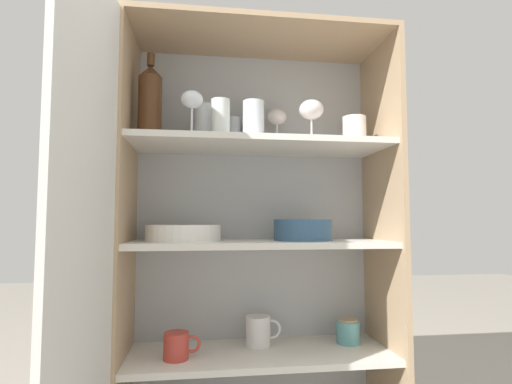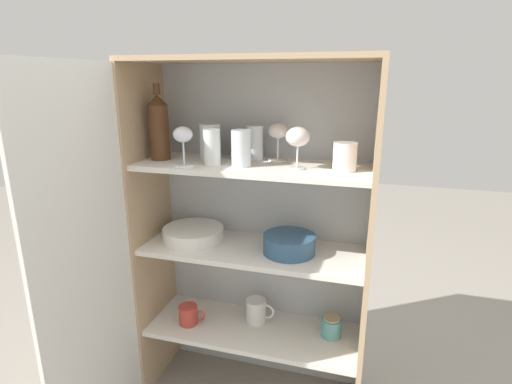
{
  "view_description": "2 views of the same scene",
  "coord_description": "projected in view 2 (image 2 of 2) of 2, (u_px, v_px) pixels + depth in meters",
  "views": [
    {
      "loc": [
        -0.19,
        -1.19,
        0.74
      ],
      "look_at": [
        -0.01,
        0.15,
        0.84
      ],
      "focal_mm": 28.0,
      "sensor_mm": 36.0,
      "label": 1
    },
    {
      "loc": [
        0.42,
        -1.23,
        1.31
      ],
      "look_at": [
        0.02,
        0.15,
        0.9
      ],
      "focal_mm": 28.0,
      "sensor_mm": 36.0,
      "label": 2
    }
  ],
  "objects": [
    {
      "name": "shelf_board_lower",
      "position": [
        253.0,
        330.0,
        1.67
      ],
      "size": [
        0.86,
        0.31,
        0.02
      ],
      "primitive_type": "cube",
      "color": "silver"
    },
    {
      "name": "cupboard_back_panel",
      "position": [
        263.0,
        230.0,
        1.71
      ],
      "size": [
        0.89,
        0.02,
        1.37
      ],
      "primitive_type": "cube",
      "color": "#B2B7BC",
      "rests_on": "ground_plane"
    },
    {
      "name": "wine_bottle",
      "position": [
        159.0,
        127.0,
        1.53
      ],
      "size": [
        0.08,
        0.08,
        0.29
      ],
      "color": "#4C2D19",
      "rests_on": "shelf_board_upper"
    },
    {
      "name": "cupboard_side_left",
      "position": [
        153.0,
        233.0,
        1.68
      ],
      "size": [
        0.02,
        0.34,
        1.37
      ],
      "primitive_type": "cube",
      "color": "tan",
      "rests_on": "ground_plane"
    },
    {
      "name": "mixing_bowl_large",
      "position": [
        289.0,
        243.0,
        1.51
      ],
      "size": [
        0.2,
        0.2,
        0.07
      ],
      "color": "#33567A",
      "rests_on": "shelf_board_middle"
    },
    {
      "name": "tumbler_glass_4",
      "position": [
        238.0,
        145.0,
        1.57
      ],
      "size": [
        0.06,
        0.06,
        0.11
      ],
      "color": "white",
      "rests_on": "shelf_board_upper"
    },
    {
      "name": "plate_stack_white",
      "position": [
        193.0,
        234.0,
        1.64
      ],
      "size": [
        0.25,
        0.25,
        0.05
      ],
      "color": "white",
      "rests_on": "shelf_board_middle"
    },
    {
      "name": "storage_jar",
      "position": [
        331.0,
        326.0,
        1.61
      ],
      "size": [
        0.08,
        0.08,
        0.08
      ],
      "color": "#5BA3A8",
      "rests_on": "shelf_board_lower"
    },
    {
      "name": "shelf_board_upper",
      "position": [
        252.0,
        167.0,
        1.48
      ],
      "size": [
        0.86,
        0.31,
        0.02
      ],
      "primitive_type": "cube",
      "color": "silver"
    },
    {
      "name": "cupboard_door",
      "position": [
        86.0,
        275.0,
        1.32
      ],
      "size": [
        0.03,
        0.45,
        1.37
      ],
      "color": "silver",
      "rests_on": "ground_plane"
    },
    {
      "name": "wine_glass_0",
      "position": [
        183.0,
        138.0,
        1.42
      ],
      "size": [
        0.07,
        0.07,
        0.14
      ],
      "color": "white",
      "rests_on": "shelf_board_upper"
    },
    {
      "name": "coffee_mug_primary",
      "position": [
        255.0,
        311.0,
        1.7
      ],
      "size": [
        0.13,
        0.08,
        0.1
      ],
      "color": "white",
      "rests_on": "shelf_board_lower"
    },
    {
      "name": "tumbler_glass_0",
      "position": [
        212.0,
        147.0,
        1.45
      ],
      "size": [
        0.06,
        0.06,
        0.13
      ],
      "color": "white",
      "rests_on": "shelf_board_upper"
    },
    {
      "name": "tumbler_glass_1",
      "position": [
        210.0,
        142.0,
        1.55
      ],
      "size": [
        0.08,
        0.08,
        0.14
      ],
      "color": "white",
      "rests_on": "shelf_board_upper"
    },
    {
      "name": "wine_glass_1",
      "position": [
        298.0,
        138.0,
        1.37
      ],
      "size": [
        0.08,
        0.08,
        0.15
      ],
      "color": "silver",
      "rests_on": "shelf_board_upper"
    },
    {
      "name": "coffee_mug_extra_1",
      "position": [
        189.0,
        315.0,
        1.69
      ],
      "size": [
        0.12,
        0.08,
        0.08
      ],
      "color": "#BC3D33",
      "rests_on": "shelf_board_lower"
    },
    {
      "name": "cupboard_side_right",
      "position": [
        368.0,
        258.0,
        1.44
      ],
      "size": [
        0.02,
        0.34,
        1.37
      ],
      "primitive_type": "cube",
      "color": "tan",
      "rests_on": "ground_plane"
    },
    {
      "name": "tumbler_glass_5",
      "position": [
        345.0,
        157.0,
        1.36
      ],
      "size": [
        0.08,
        0.08,
        0.1
      ],
      "color": "silver",
      "rests_on": "shelf_board_upper"
    },
    {
      "name": "tumbler_glass_3",
      "position": [
        241.0,
        148.0,
        1.42
      ],
      "size": [
        0.07,
        0.07,
        0.13
      ],
      "color": "white",
      "rests_on": "shelf_board_upper"
    },
    {
      "name": "wine_glass_2",
      "position": [
        278.0,
        133.0,
        1.51
      ],
      "size": [
        0.07,
        0.07,
        0.15
      ],
      "color": "silver",
      "rests_on": "shelf_board_upper"
    },
    {
      "name": "tumbler_glass_2",
      "position": [
        255.0,
        143.0,
        1.53
      ],
      "size": [
        0.07,
        0.07,
        0.13
      ],
      "color": "white",
      "rests_on": "shelf_board_upper"
    },
    {
      "name": "shelf_board_middle",
      "position": [
        252.0,
        250.0,
        1.57
      ],
      "size": [
        0.86,
        0.31,
        0.02
      ],
      "primitive_type": "cube",
      "color": "silver"
    },
    {
      "name": "cupboard_top_panel",
      "position": [
        252.0,
        59.0,
        1.37
      ],
      "size": [
        0.89,
        0.34,
        0.02
      ],
      "primitive_type": "cube",
      "color": "tan",
      "rests_on": "cupboard_side_left"
    }
  ]
}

